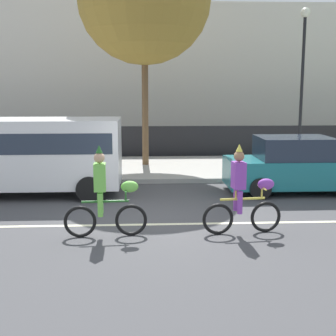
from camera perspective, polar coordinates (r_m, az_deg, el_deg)
ground_plane at (r=11.14m, az=-1.61°, el=-6.15°), size 80.00×80.00×0.00m
road_centre_line at (r=10.66m, az=-1.54°, el=-6.88°), size 36.00×0.14×0.01m
sidewalk_curb at (r=17.47m, az=-2.14°, el=-0.02°), size 60.00×5.00×0.15m
fence_line at (r=20.25m, az=-2.28°, el=3.14°), size 40.00×0.08×1.40m
building_backdrop at (r=28.72m, az=-1.41°, el=11.10°), size 28.00×8.00×7.37m
parade_cyclist_lime at (r=9.70m, az=-7.58°, el=-3.54°), size 1.72×0.50×1.92m
parade_cyclist_purple at (r=9.96m, az=9.17°, el=-3.23°), size 1.72×0.50×1.92m
parked_van_white at (r=13.88m, az=-15.93°, el=2.06°), size 5.00×2.22×2.18m
parked_car_teal at (r=14.23m, az=15.28°, el=0.24°), size 4.10×1.92×1.64m
street_lamp_post at (r=19.07m, az=16.13°, el=12.24°), size 0.36×0.36×5.86m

